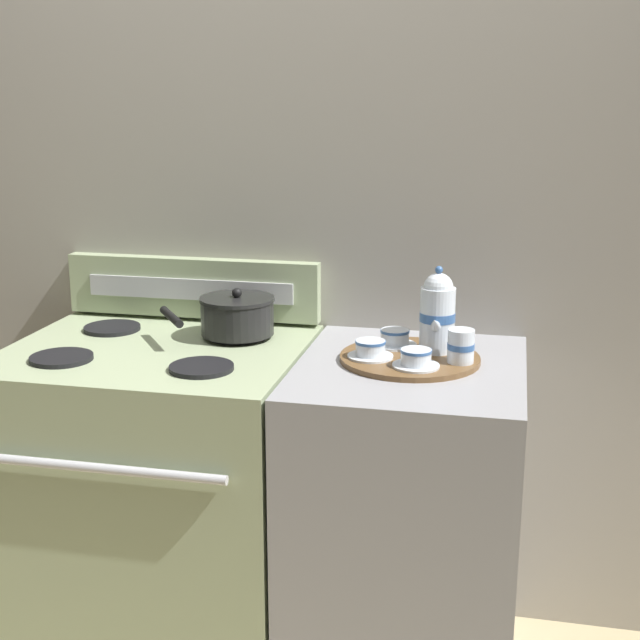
{
  "coord_description": "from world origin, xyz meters",
  "views": [
    {
      "loc": [
        0.64,
        -2.14,
        1.57
      ],
      "look_at": [
        0.15,
        0.09,
        0.97
      ],
      "focal_mm": 50.0,
      "sensor_mm": 36.0,
      "label": 1
    }
  ],
  "objects_px": {
    "teapot": "(437,312)",
    "teacup_right": "(370,349)",
    "teacup_left": "(395,338)",
    "serving_tray": "(410,358)",
    "teacup_front": "(416,358)",
    "saucepan": "(236,315)",
    "creamer_jug": "(461,346)",
    "stove": "(161,499)"
  },
  "relations": [
    {
      "from": "teapot",
      "to": "teacup_right",
      "type": "xyz_separation_m",
      "value": [
        -0.16,
        -0.09,
        -0.08
      ]
    },
    {
      "from": "teapot",
      "to": "teacup_left",
      "type": "bearing_deg",
      "value": 166.8
    },
    {
      "from": "serving_tray",
      "to": "teacup_left",
      "type": "height_order",
      "value": "teacup_left"
    },
    {
      "from": "teapot",
      "to": "teacup_front",
      "type": "relative_size",
      "value": 1.93
    },
    {
      "from": "saucepan",
      "to": "creamer_jug",
      "type": "xyz_separation_m",
      "value": [
        0.63,
        -0.14,
        -0.01
      ]
    },
    {
      "from": "teapot",
      "to": "teacup_right",
      "type": "distance_m",
      "value": 0.2
    },
    {
      "from": "serving_tray",
      "to": "teacup_front",
      "type": "height_order",
      "value": "teacup_front"
    },
    {
      "from": "serving_tray",
      "to": "teacup_left",
      "type": "relative_size",
      "value": 3.07
    },
    {
      "from": "saucepan",
      "to": "serving_tray",
      "type": "relative_size",
      "value": 0.88
    },
    {
      "from": "stove",
      "to": "teacup_left",
      "type": "xyz_separation_m",
      "value": [
        0.64,
        0.12,
        0.48
      ]
    },
    {
      "from": "serving_tray",
      "to": "teacup_right",
      "type": "relative_size",
      "value": 3.07
    },
    {
      "from": "saucepan",
      "to": "creamer_jug",
      "type": "relative_size",
      "value": 3.71
    },
    {
      "from": "stove",
      "to": "teapot",
      "type": "xyz_separation_m",
      "value": [
        0.75,
        0.09,
        0.56
      ]
    },
    {
      "from": "teapot",
      "to": "teacup_left",
      "type": "height_order",
      "value": "teapot"
    },
    {
      "from": "serving_tray",
      "to": "teacup_right",
      "type": "bearing_deg",
      "value": -159.08
    },
    {
      "from": "saucepan",
      "to": "teacup_right",
      "type": "xyz_separation_m",
      "value": [
        0.4,
        -0.15,
        -0.03
      ]
    },
    {
      "from": "stove",
      "to": "teacup_left",
      "type": "height_order",
      "value": "teacup_left"
    },
    {
      "from": "serving_tray",
      "to": "teacup_front",
      "type": "xyz_separation_m",
      "value": [
        0.03,
        -0.09,
        0.03
      ]
    },
    {
      "from": "teacup_left",
      "to": "creamer_jug",
      "type": "distance_m",
      "value": 0.21
    },
    {
      "from": "stove",
      "to": "serving_tray",
      "type": "distance_m",
      "value": 0.82
    },
    {
      "from": "teacup_right",
      "to": "teacup_front",
      "type": "bearing_deg",
      "value": -23.57
    },
    {
      "from": "teacup_left",
      "to": "teacup_front",
      "type": "height_order",
      "value": "same"
    },
    {
      "from": "stove",
      "to": "creamer_jug",
      "type": "relative_size",
      "value": 10.62
    },
    {
      "from": "serving_tray",
      "to": "teacup_front",
      "type": "relative_size",
      "value": 3.07
    },
    {
      "from": "teacup_right",
      "to": "teacup_front",
      "type": "xyz_separation_m",
      "value": [
        0.12,
        -0.05,
        0.0
      ]
    },
    {
      "from": "stove",
      "to": "serving_tray",
      "type": "xyz_separation_m",
      "value": [
        0.69,
        0.04,
        0.45
      ]
    },
    {
      "from": "creamer_jug",
      "to": "teacup_front",
      "type": "bearing_deg",
      "value": -149.71
    },
    {
      "from": "teapot",
      "to": "teacup_front",
      "type": "distance_m",
      "value": 0.17
    },
    {
      "from": "teapot",
      "to": "teacup_left",
      "type": "xyz_separation_m",
      "value": [
        -0.11,
        0.03,
        -0.08
      ]
    },
    {
      "from": "stove",
      "to": "teacup_right",
      "type": "bearing_deg",
      "value": -0.04
    },
    {
      "from": "stove",
      "to": "serving_tray",
      "type": "relative_size",
      "value": 2.51
    },
    {
      "from": "saucepan",
      "to": "teapot",
      "type": "relative_size",
      "value": 1.39
    },
    {
      "from": "teacup_left",
      "to": "creamer_jug",
      "type": "xyz_separation_m",
      "value": [
        0.18,
        -0.11,
        0.02
      ]
    },
    {
      "from": "stove",
      "to": "creamer_jug",
      "type": "xyz_separation_m",
      "value": [
        0.82,
        0.01,
        0.5
      ]
    },
    {
      "from": "serving_tray",
      "to": "teapot",
      "type": "relative_size",
      "value": 1.59
    },
    {
      "from": "serving_tray",
      "to": "teacup_front",
      "type": "distance_m",
      "value": 0.1
    },
    {
      "from": "teapot",
      "to": "serving_tray",
      "type": "bearing_deg",
      "value": -138.89
    },
    {
      "from": "teacup_left",
      "to": "teacup_front",
      "type": "bearing_deg",
      "value": -66.1
    },
    {
      "from": "saucepan",
      "to": "teacup_front",
      "type": "height_order",
      "value": "saucepan"
    },
    {
      "from": "serving_tray",
      "to": "creamer_jug",
      "type": "relative_size",
      "value": 4.24
    },
    {
      "from": "teacup_left",
      "to": "teacup_front",
      "type": "relative_size",
      "value": 1.0
    },
    {
      "from": "teacup_left",
      "to": "teacup_right",
      "type": "height_order",
      "value": "same"
    }
  ]
}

